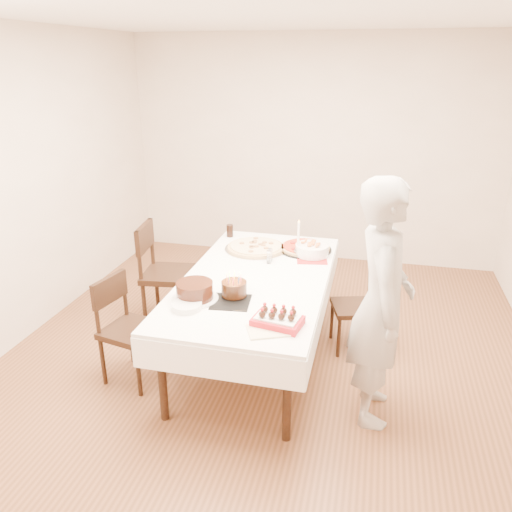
% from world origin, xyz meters
% --- Properties ---
extents(floor, '(5.00, 5.00, 0.00)m').
position_xyz_m(floor, '(0.00, 0.00, 0.00)').
color(floor, brown).
rests_on(floor, ground).
extents(wall_back, '(4.50, 0.04, 2.70)m').
position_xyz_m(wall_back, '(0.00, 2.50, 1.35)').
color(wall_back, beige).
rests_on(wall_back, floor).
extents(wall_front, '(4.50, 0.04, 2.70)m').
position_xyz_m(wall_front, '(0.00, -2.50, 1.35)').
color(wall_front, beige).
rests_on(wall_front, floor).
extents(wall_left, '(0.04, 5.00, 2.70)m').
position_xyz_m(wall_left, '(-2.25, 0.00, 1.35)').
color(wall_left, beige).
rests_on(wall_left, floor).
extents(ceiling, '(5.00, 5.00, 0.00)m').
position_xyz_m(ceiling, '(0.00, 0.00, 2.70)').
color(ceiling, white).
rests_on(ceiling, wall_back).
extents(dining_table, '(1.86, 2.41, 0.75)m').
position_xyz_m(dining_table, '(-0.11, 0.02, 0.38)').
color(dining_table, white).
rests_on(dining_table, floor).
extents(chair_right_savory, '(0.49, 0.49, 0.78)m').
position_xyz_m(chair_right_savory, '(0.68, 0.37, 0.39)').
color(chair_right_savory, black).
rests_on(chair_right_savory, floor).
extents(chair_left_savory, '(0.57, 0.57, 0.99)m').
position_xyz_m(chair_left_savory, '(-1.06, 0.44, 0.50)').
color(chair_left_savory, black).
rests_on(chair_left_savory, floor).
extents(chair_left_dessert, '(0.52, 0.52, 0.86)m').
position_xyz_m(chair_left_dessert, '(-0.97, -0.51, 0.43)').
color(chair_left_dessert, black).
rests_on(chair_left_dessert, floor).
extents(person, '(0.46, 0.66, 1.74)m').
position_xyz_m(person, '(0.88, -0.47, 0.87)').
color(person, '#BCB6B1').
rests_on(person, floor).
extents(pizza_white, '(0.65, 0.65, 0.04)m').
position_xyz_m(pizza_white, '(-0.26, 0.62, 0.77)').
color(pizza_white, beige).
rests_on(pizza_white, dining_table).
extents(pizza_pepperoni, '(0.53, 0.53, 0.04)m').
position_xyz_m(pizza_pepperoni, '(0.19, 0.72, 0.77)').
color(pizza_pepperoni, red).
rests_on(pizza_pepperoni, dining_table).
extents(red_placemat, '(0.31, 0.31, 0.01)m').
position_xyz_m(red_placemat, '(0.28, 0.51, 0.75)').
color(red_placemat, '#B21E1E').
rests_on(red_placemat, dining_table).
extents(pasta_bowl, '(0.30, 0.30, 0.10)m').
position_xyz_m(pasta_bowl, '(0.27, 0.60, 0.81)').
color(pasta_bowl, white).
rests_on(pasta_bowl, dining_table).
extents(taper_candle, '(0.09, 0.09, 0.35)m').
position_xyz_m(taper_candle, '(0.15, 0.55, 0.92)').
color(taper_candle, white).
rests_on(taper_candle, dining_table).
extents(shaker_pair, '(0.10, 0.10, 0.12)m').
position_xyz_m(shaker_pair, '(-0.07, 0.33, 0.81)').
color(shaker_pair, white).
rests_on(shaker_pair, dining_table).
extents(cola_glass, '(0.08, 0.08, 0.12)m').
position_xyz_m(cola_glass, '(-0.60, 0.92, 0.81)').
color(cola_glass, black).
rests_on(cola_glass, dining_table).
extents(layer_cake, '(0.42, 0.42, 0.14)m').
position_xyz_m(layer_cake, '(-0.45, -0.48, 0.82)').
color(layer_cake, black).
rests_on(layer_cake, dining_table).
extents(cake_board, '(0.31, 0.31, 0.01)m').
position_xyz_m(cake_board, '(-0.18, -0.46, 0.75)').
color(cake_board, black).
rests_on(cake_board, dining_table).
extents(birthday_cake, '(0.21, 0.21, 0.17)m').
position_xyz_m(birthday_cake, '(-0.18, -0.36, 0.85)').
color(birthday_cake, '#321A0D').
rests_on(birthday_cake, dining_table).
extents(strawberry_box, '(0.35, 0.27, 0.08)m').
position_xyz_m(strawberry_box, '(0.22, -0.71, 0.79)').
color(strawberry_box, '#A9131C').
rests_on(strawberry_box, dining_table).
extents(box_lid, '(0.35, 0.30, 0.02)m').
position_xyz_m(box_lid, '(0.19, -0.80, 0.75)').
color(box_lid, beige).
rests_on(box_lid, dining_table).
extents(plate_stack, '(0.25, 0.25, 0.05)m').
position_xyz_m(plate_stack, '(-0.45, -0.64, 0.77)').
color(plate_stack, white).
rests_on(plate_stack, dining_table).
extents(china_plate, '(0.30, 0.30, 0.01)m').
position_xyz_m(china_plate, '(-0.46, -0.41, 0.75)').
color(china_plate, white).
rests_on(china_plate, dining_table).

